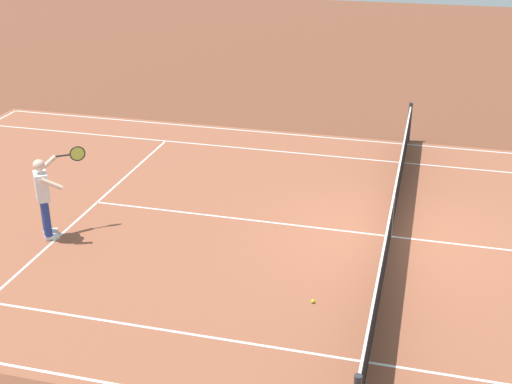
# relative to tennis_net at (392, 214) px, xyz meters

# --- Properties ---
(ground_plane) EXTENTS (60.00, 60.00, 0.00)m
(ground_plane) POSITION_rel_tennis_net_xyz_m (0.00, 0.00, -0.49)
(ground_plane) COLOR brown
(court_slab) EXTENTS (24.20, 11.40, 0.00)m
(court_slab) POSITION_rel_tennis_net_xyz_m (0.00, 0.00, -0.49)
(court_slab) COLOR #935138
(court_slab) RESTS_ON ground_plane
(court_line_markings) EXTENTS (23.85, 11.05, 0.01)m
(court_line_markings) POSITION_rel_tennis_net_xyz_m (0.00, 0.00, -0.49)
(court_line_markings) COLOR white
(court_line_markings) RESTS_ON ground_plane
(tennis_net) EXTENTS (0.10, 11.70, 1.08)m
(tennis_net) POSITION_rel_tennis_net_xyz_m (0.00, 0.00, 0.00)
(tennis_net) COLOR #2D2D33
(tennis_net) RESTS_ON ground_plane
(tennis_player_near) EXTENTS (0.77, 1.07, 1.70)m
(tennis_player_near) POSITION_rel_tennis_net_xyz_m (6.57, 1.71, 0.44)
(tennis_player_near) COLOR navy
(tennis_player_near) RESTS_ON ground_plane
(tennis_ball) EXTENTS (0.07, 0.07, 0.07)m
(tennis_ball) POSITION_rel_tennis_net_xyz_m (1.07, 2.75, -0.46)
(tennis_ball) COLOR #CCE01E
(tennis_ball) RESTS_ON ground_plane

